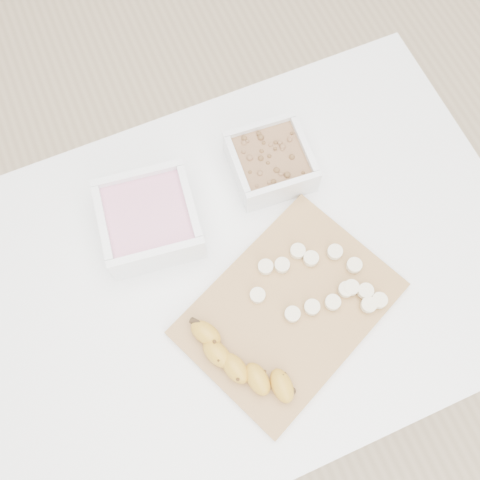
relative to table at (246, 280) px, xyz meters
name	(u,v)px	position (x,y,z in m)	size (l,w,h in m)	color
ground	(244,337)	(0.00, 0.00, -0.65)	(3.50, 3.50, 0.00)	#C6AD89
table	(246,280)	(0.00, 0.00, 0.00)	(1.00, 0.70, 0.75)	white
bowl_yogurt	(149,219)	(-0.13, 0.14, 0.14)	(0.19, 0.19, 0.08)	white
bowl_granola	(270,162)	(0.12, 0.16, 0.13)	(0.15, 0.15, 0.07)	white
cutting_board	(289,309)	(0.04, -0.10, 0.10)	(0.35, 0.25, 0.01)	#A77E45
banana	(243,364)	(-0.08, -0.16, 0.13)	(0.05, 0.20, 0.03)	gold
banana_slices	(323,283)	(0.11, -0.09, 0.12)	(0.21, 0.16, 0.02)	#F4E6BE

